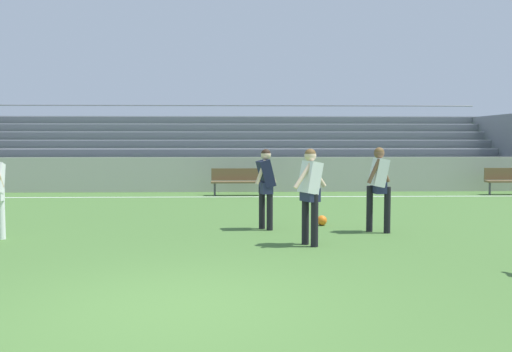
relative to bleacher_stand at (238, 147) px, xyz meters
The scene contains 10 objects.
ground_plane 17.59m from the bleacher_stand, 92.40° to the right, with size 160.00×160.00×0.00m, color #477033.
field_line_sideline 5.80m from the bleacher_stand, 97.54° to the right, with size 44.00×0.12×0.01m, color white.
sideline_wall 3.93m from the bleacher_stand, 101.07° to the right, with size 48.00×0.16×1.24m, color #BCB7AD.
bleacher_stand is the anchor object (origin of this frame).
bench_far_right 10.60m from the bleacher_stand, 28.46° to the right, with size 1.80×0.40×0.90m.
bench_near_bin 5.13m from the bleacher_stand, 90.05° to the right, with size 1.80×0.40×0.90m.
player_dark_on_ball 12.14m from the bleacher_stand, 87.25° to the right, with size 0.47×0.45×1.68m.
player_white_challenging 12.86m from the bleacher_stand, 77.26° to the right, with size 0.57×0.44×1.72m.
player_white_wide_left 13.96m from the bleacher_stand, 84.75° to the right, with size 0.65×0.49×1.72m.
soccer_ball 11.83m from the bleacher_stand, 81.02° to the right, with size 0.22×0.22×0.22m, color orange.
Camera 1 is at (0.76, -6.12, 1.88)m, focal length 39.14 mm.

